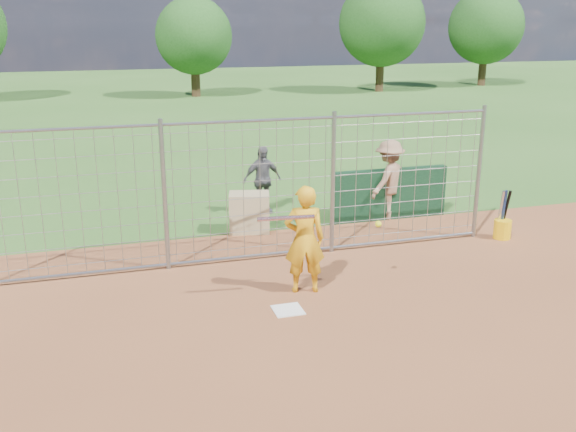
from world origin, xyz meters
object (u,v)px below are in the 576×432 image
object	(u,v)px
batter	(305,239)
bystander_c	(389,180)
equipment_bin	(249,212)
bucket_with_bats	(502,226)
bystander_b	(262,180)

from	to	relation	value
batter	bystander_c	xyz separation A→B (m)	(2.94, 3.20, -0.01)
batter	equipment_bin	world-z (taller)	batter
batter	bystander_c	world-z (taller)	batter
bystander_c	bucket_with_bats	bearing A→B (deg)	97.01
bucket_with_bats	bystander_b	bearing A→B (deg)	143.11
batter	bystander_b	world-z (taller)	batter
bystander_c	equipment_bin	size ratio (longest dim) A/B	2.15
equipment_bin	bucket_with_bats	xyz separation A→B (m)	(4.66, -1.85, -0.15)
equipment_bin	bystander_b	bearing A→B (deg)	78.06
batter	bystander_c	size ratio (longest dim) A/B	1.01
batter	equipment_bin	distance (m)	3.22
batter	bystander_b	size ratio (longest dim) A/B	1.15
batter	bystander_b	bearing A→B (deg)	-84.86
bystander_b	bystander_c	distance (m)	2.76
bystander_c	equipment_bin	bearing A→B (deg)	-32.99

